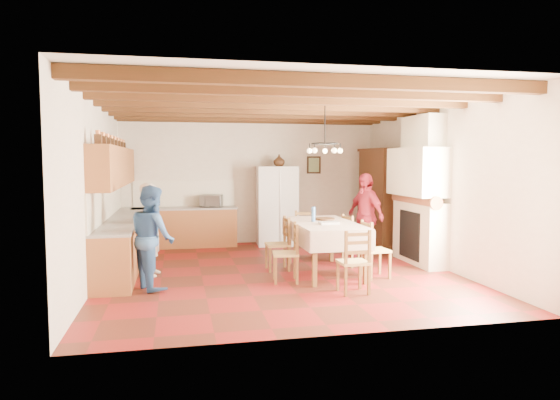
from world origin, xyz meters
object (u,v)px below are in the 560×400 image
object	(u,v)px
dining_table	(324,227)
chair_end_far	(306,235)
person_woman_blue	(152,237)
chair_right_far	(355,240)
chair_left_near	(285,252)
chair_end_near	(353,261)
microwave	(211,201)
chair_right_near	(376,249)
person_woman_red	(365,216)
hutch	(379,198)
person_man	(152,229)
chair_left_far	(277,243)
refrigerator	(277,206)

from	to	relation	value
dining_table	chair_end_far	size ratio (longest dim) A/B	2.13
person_woman_blue	chair_right_far	bearing A→B (deg)	-98.69
chair_left_near	chair_end_near	world-z (taller)	same
person_woman_blue	microwave	xyz separation A→B (m)	(1.15, 3.64, 0.24)
chair_right_near	person_woman_red	xyz separation A→B (m)	(0.44, 1.60, 0.38)
hutch	person_woman_red	xyz separation A→B (m)	(-0.78, -1.14, -0.26)
person_woman_blue	chair_left_near	bearing A→B (deg)	-113.82
chair_end_far	person_man	xyz separation A→B (m)	(-2.92, -0.76, 0.31)
chair_right_near	chair_right_far	size ratio (longest dim) A/B	1.00
dining_table	chair_right_far	world-z (taller)	chair_right_far
chair_right_near	person_woman_red	distance (m)	1.70
chair_right_near	person_man	bearing A→B (deg)	71.78
chair_left_far	chair_left_near	bearing A→B (deg)	-3.23
refrigerator	person_woman_red	size ratio (longest dim) A/B	1.07
hutch	chair_left_near	world-z (taller)	hutch
chair_right_far	person_woman_red	world-z (taller)	person_woman_red
chair_left_near	person_woman_blue	world-z (taller)	person_woman_blue
refrigerator	chair_left_near	world-z (taller)	refrigerator
person_woman_red	microwave	bearing A→B (deg)	-143.41
dining_table	chair_end_near	size ratio (longest dim) A/B	2.13
dining_table	chair_left_far	distance (m)	0.90
chair_left_near	person_man	world-z (taller)	person_man
refrigerator	person_woman_blue	bearing A→B (deg)	-123.05
chair_left_far	person_man	xyz separation A→B (m)	(-2.18, 0.05, 0.31)
chair_right_far	person_man	world-z (taller)	person_man
refrigerator	chair_right_near	distance (m)	3.69
chair_end_far	chair_right_far	bearing A→B (deg)	-36.22
chair_right_near	chair_right_far	distance (m)	0.96
refrigerator	hutch	size ratio (longest dim) A/B	0.82
hutch	chair_left_far	xyz separation A→B (m)	(-2.72, -1.86, -0.63)
chair_right_near	person_woman_red	world-z (taller)	person_woman_red
chair_left_near	chair_right_near	world-z (taller)	same
microwave	refrigerator	bearing A→B (deg)	10.88
dining_table	microwave	xyz separation A→B (m)	(-1.73, 3.16, 0.23)
hutch	chair_end_near	distance (m)	4.13
refrigerator	microwave	bearing A→B (deg)	179.17
microwave	chair_end_near	bearing A→B (deg)	-52.86
dining_table	chair_right_far	xyz separation A→B (m)	(0.75, 0.46, -0.33)
chair_left_far	chair_right_far	distance (m)	1.50
chair_right_near	person_man	distance (m)	3.82
dining_table	chair_right_near	xyz separation A→B (m)	(0.75, -0.50, -0.33)
refrigerator	chair_right_far	size ratio (longest dim) A/B	1.90
chair_left_far	chair_right_near	xyz separation A→B (m)	(1.51, -0.88, 0.00)
dining_table	chair_left_near	bearing A→B (deg)	-148.02
chair_right_far	chair_end_near	bearing A→B (deg)	149.71
refrigerator	person_woman_red	world-z (taller)	refrigerator
chair_right_near	chair_end_near	xyz separation A→B (m)	(-0.71, -0.86, 0.00)
hutch	person_woman_red	distance (m)	1.41
person_woman_blue	person_woman_red	distance (m)	4.37
hutch	chair_end_far	world-z (taller)	hutch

